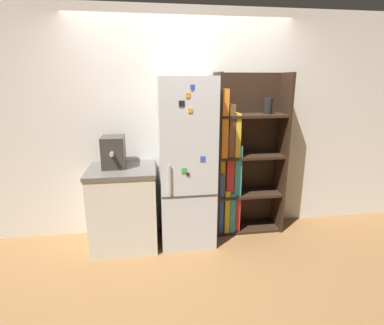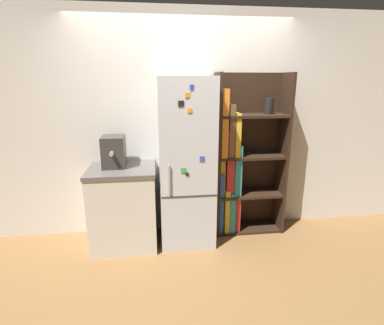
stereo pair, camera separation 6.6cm
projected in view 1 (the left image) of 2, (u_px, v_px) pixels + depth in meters
name	position (u px, v px, depth m)	size (l,w,h in m)	color
ground_plane	(188.00, 244.00, 3.43)	(16.00, 16.00, 0.00)	olive
wall_back	(183.00, 125.00, 3.54)	(8.00, 0.05, 2.60)	silver
refrigerator	(186.00, 163.00, 3.33)	(0.60, 0.62, 1.86)	silver
bookshelf	(238.00, 163.00, 3.59)	(0.83, 0.35, 1.90)	black
kitchen_counter	(124.00, 207.00, 3.34)	(0.72, 0.65, 0.90)	beige
espresso_machine	(114.00, 152.00, 3.22)	(0.24, 0.35, 0.34)	#38332D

